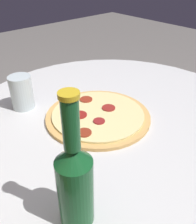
% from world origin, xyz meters
% --- Properties ---
extents(table, '(0.98, 0.98, 0.74)m').
position_xyz_m(table, '(0.00, 0.00, 0.57)').
color(table, silver).
rests_on(table, ground_plane).
extents(pizza, '(0.32, 0.32, 0.02)m').
position_xyz_m(pizza, '(0.02, 0.05, 0.74)').
color(pizza, tan).
rests_on(pizza, table).
extents(beer_bottle, '(0.07, 0.07, 0.27)m').
position_xyz_m(beer_bottle, '(-0.21, 0.32, 0.84)').
color(beer_bottle, '#144C23').
rests_on(beer_bottle, table).
extents(drinking_glass, '(0.07, 0.07, 0.11)m').
position_xyz_m(drinking_glass, '(0.24, 0.19, 0.79)').
color(drinking_glass, silver).
rests_on(drinking_glass, table).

